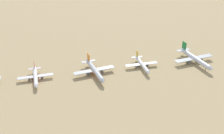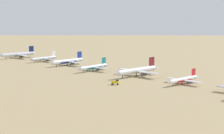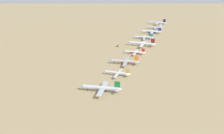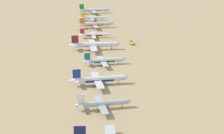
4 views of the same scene
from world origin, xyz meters
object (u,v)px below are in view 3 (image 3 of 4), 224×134
at_px(parked_jet_6, 125,61).
at_px(parked_jet_7, 117,73).
at_px(parked_jet_3, 144,37).
at_px(parked_jet_5, 135,52).
at_px(parked_jet_1, 155,28).
at_px(parked_jet_2, 151,32).
at_px(parked_jet_4, 142,43).
at_px(parked_jet_8, 102,88).
at_px(parked_jet_0, 157,23).
at_px(service_truck, 118,46).

bearing_deg(parked_jet_6, parked_jet_7, 84.71).
height_order(parked_jet_3, parked_jet_5, parked_jet_3).
relative_size(parked_jet_1, parked_jet_6, 0.85).
bearing_deg(parked_jet_1, parked_jet_2, 82.55).
bearing_deg(parked_jet_2, parked_jet_3, 74.65).
relative_size(parked_jet_3, parked_jet_5, 1.08).
relative_size(parked_jet_4, parked_jet_5, 1.42).
height_order(parked_jet_4, parked_jet_8, parked_jet_4).
bearing_deg(parked_jet_7, parked_jet_4, -98.96).
xyz_separation_m(parked_jet_0, parked_jet_6, (40.68, 287.71, -0.31)).
xyz_separation_m(parked_jet_4, service_truck, (41.21, 10.37, -2.92)).
relative_size(parked_jet_7, parked_jet_8, 0.75).
xyz_separation_m(parked_jet_3, parked_jet_6, (18.04, 145.84, 0.54)).
relative_size(parked_jet_1, service_truck, 6.70).
bearing_deg(parked_jet_1, parked_jet_5, 81.84).
distance_m(parked_jet_0, parked_jet_6, 290.57).
bearing_deg(parked_jet_0, parked_jet_5, 82.63).
distance_m(parked_jet_4, parked_jet_5, 48.42).
distance_m(parked_jet_4, parked_jet_6, 98.50).
relative_size(parked_jet_4, parked_jet_6, 1.15).
relative_size(parked_jet_6, parked_jet_8, 0.91).
bearing_deg(parked_jet_5, parked_jet_4, -99.91).
relative_size(parked_jet_1, parked_jet_3, 0.97).
xyz_separation_m(parked_jet_6, service_truck, (23.07, -86.45, -2.25)).
bearing_deg(parked_jet_6, parked_jet_8, 81.36).
distance_m(parked_jet_4, service_truck, 42.60).
height_order(parked_jet_4, service_truck, parked_jet_4).
bearing_deg(parked_jet_1, parked_jet_4, 82.44).
height_order(parked_jet_2, parked_jet_7, parked_jet_2).
distance_m(parked_jet_1, parked_jet_4, 141.03).
xyz_separation_m(parked_jet_2, parked_jet_4, (12.86, 96.27, 0.64)).
relative_size(parked_jet_4, parked_jet_7, 1.39).
bearing_deg(parked_jet_0, parked_jet_6, 81.95).
relative_size(parked_jet_2, parked_jet_8, 0.92).
bearing_deg(service_truck, parked_jet_0, -107.57).
height_order(parked_jet_1, parked_jet_6, parked_jet_6).
relative_size(parked_jet_5, parked_jet_8, 0.74).
bearing_deg(parked_jet_8, parked_jet_7, -101.53).
bearing_deg(parked_jet_4, service_truck, 14.12).
bearing_deg(parked_jet_6, parked_jet_5, -101.30).
height_order(parked_jet_6, parked_jet_7, parked_jet_6).
bearing_deg(parked_jet_1, parked_jet_0, -94.46).
xyz_separation_m(parked_jet_1, service_truck, (59.77, 150.17, -1.63)).
bearing_deg(parked_jet_7, service_truck, -81.73).
bearing_deg(parked_jet_5, parked_jet_6, 78.70).
distance_m(parked_jet_5, parked_jet_6, 50.12).
bearing_deg(parked_jet_0, parked_jet_4, 83.27).
xyz_separation_m(parked_jet_7, parked_jet_8, (10.31, 50.53, 1.18)).
xyz_separation_m(parked_jet_0, parked_jet_8, (55.08, 382.41, 0.16)).
distance_m(parked_jet_2, service_truck, 119.58).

